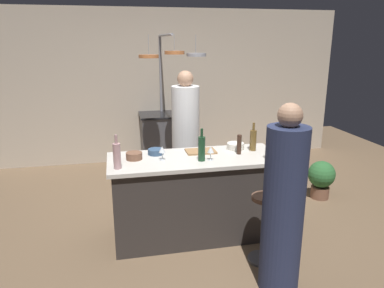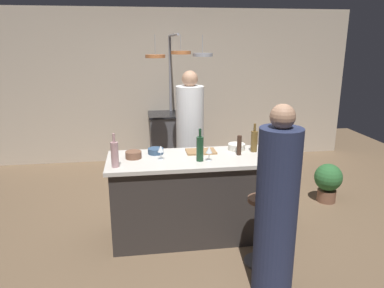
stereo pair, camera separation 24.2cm
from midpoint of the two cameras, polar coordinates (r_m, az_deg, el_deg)
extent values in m
plane|color=brown|center=(4.17, -1.27, -13.92)|extent=(9.00, 9.00, 0.00)
cube|color=#BCAD99|center=(6.49, -6.12, 8.93)|extent=(6.40, 0.16, 2.60)
cube|color=#332D2B|center=(3.97, -1.30, -8.53)|extent=(1.72, 0.66, 0.86)
cube|color=beige|center=(3.81, -1.35, -2.35)|extent=(1.80, 0.72, 0.04)
cube|color=#47474C|center=(6.26, -5.50, 0.58)|extent=(0.76, 0.60, 0.86)
cube|color=black|center=(6.16, -5.60, 4.58)|extent=(0.80, 0.64, 0.03)
cylinder|color=white|center=(4.85, -2.43, 0.10)|extent=(0.36, 0.36, 1.51)
sphere|color=tan|center=(4.69, -2.55, 10.15)|extent=(0.21, 0.21, 0.21)
cylinder|color=#4C4C51|center=(3.78, 9.00, -17.32)|extent=(0.28, 0.28, 0.02)
cylinder|color=#4C4C51|center=(3.62, 9.22, -13.07)|extent=(0.06, 0.06, 0.62)
cylinder|color=brown|center=(3.47, 9.46, -8.33)|extent=(0.26, 0.26, 0.04)
cylinder|color=#262D4C|center=(3.11, 11.85, -10.29)|extent=(0.34, 0.34, 1.43)
sphere|color=tan|center=(2.86, 12.75, 4.36)|extent=(0.20, 0.20, 0.20)
cylinder|color=gray|center=(6.37, -5.91, 6.77)|extent=(0.04, 0.04, 2.15)
cylinder|color=gray|center=(5.65, -5.47, 16.58)|extent=(0.04, 1.31, 0.04)
cylinder|color=#B26638|center=(5.15, -8.16, 13.42)|extent=(0.28, 0.28, 0.04)
cylinder|color=gray|center=(5.12, -8.20, 14.99)|extent=(0.01, 0.01, 0.28)
cylinder|color=#B26638|center=(5.15, -4.14, 14.06)|extent=(0.28, 0.28, 0.04)
cylinder|color=gray|center=(5.15, -4.18, 15.38)|extent=(0.01, 0.01, 0.24)
cylinder|color=gray|center=(5.17, -0.69, 13.77)|extent=(0.27, 0.27, 0.04)
cylinder|color=gray|center=(5.20, -0.79, 15.25)|extent=(0.01, 0.01, 0.27)
cylinder|color=brown|center=(5.27, 18.09, -7.18)|extent=(0.24, 0.24, 0.16)
sphere|color=#2D6633|center=(5.18, 18.34, -4.52)|extent=(0.36, 0.36, 0.36)
cube|color=#997047|center=(3.97, -0.36, -1.16)|extent=(0.32, 0.22, 0.02)
cylinder|color=#382319|center=(3.90, 5.63, -0.09)|extent=(0.05, 0.05, 0.21)
cylinder|color=#B78C8E|center=(3.53, -13.58, -1.88)|extent=(0.07, 0.07, 0.25)
cylinder|color=#B78C8E|center=(3.48, -13.75, 0.71)|extent=(0.03, 0.03, 0.08)
cylinder|color=brown|center=(4.04, 7.84, 0.55)|extent=(0.07, 0.07, 0.23)
cylinder|color=brown|center=(4.00, 7.92, 2.71)|extent=(0.03, 0.03, 0.08)
cylinder|color=#193D23|center=(3.65, -0.37, -0.78)|extent=(0.07, 0.07, 0.25)
cylinder|color=#193D23|center=(3.61, -0.38, 1.76)|extent=(0.03, 0.03, 0.08)
cylinder|color=gray|center=(3.74, 10.33, -0.72)|extent=(0.07, 0.07, 0.24)
cylinder|color=gray|center=(3.70, 10.45, 1.69)|extent=(0.03, 0.03, 0.08)
cylinder|color=silver|center=(3.71, 1.05, -2.51)|extent=(0.06, 0.06, 0.01)
cylinder|color=silver|center=(3.69, 1.05, -1.91)|extent=(0.01, 0.01, 0.07)
cone|color=silver|center=(3.67, 1.05, -0.87)|extent=(0.07, 0.07, 0.06)
cylinder|color=silver|center=(3.73, -6.51, -2.48)|extent=(0.06, 0.06, 0.01)
cylinder|color=silver|center=(3.72, -6.53, -1.88)|extent=(0.01, 0.01, 0.07)
cone|color=silver|center=(3.70, -6.56, -0.85)|extent=(0.07, 0.07, 0.06)
cylinder|color=#334C6B|center=(3.92, -7.46, -1.21)|extent=(0.17, 0.17, 0.06)
cylinder|color=brown|center=(3.79, -10.84, -1.86)|extent=(0.17, 0.17, 0.07)
cylinder|color=silver|center=(4.09, 5.14, -0.34)|extent=(0.19, 0.19, 0.07)
camera|label=1|loc=(0.12, -91.77, -0.50)|focal=34.14mm
camera|label=2|loc=(0.12, 88.23, 0.50)|focal=34.14mm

